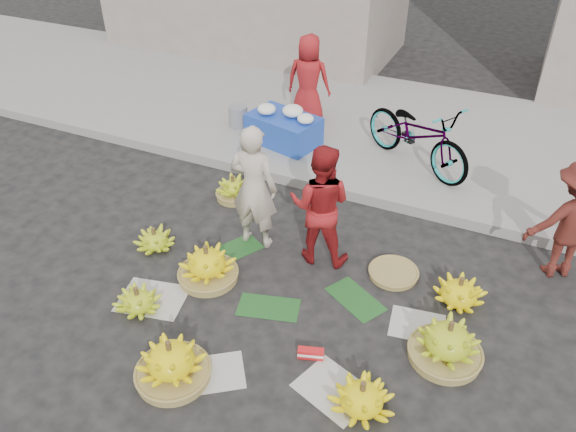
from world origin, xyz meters
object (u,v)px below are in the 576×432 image
at_px(bicycle, 418,134).
at_px(flower_table, 284,127).
at_px(banana_bunch_0, 207,265).
at_px(vendor_cream, 254,188).
at_px(banana_bunch_4, 447,343).

bearing_deg(bicycle, flower_table, 124.72).
bearing_deg(banana_bunch_0, bicycle, 65.08).
bearing_deg(flower_table, banana_bunch_0, -67.22).
height_order(vendor_cream, bicycle, vendor_cream).
height_order(banana_bunch_4, bicycle, bicycle).
bearing_deg(banana_bunch_4, flower_table, 135.05).
relative_size(banana_bunch_0, vendor_cream, 0.43).
bearing_deg(banana_bunch_4, bicycle, 109.19).
distance_m(banana_bunch_0, vendor_cream, 1.03).
distance_m(banana_bunch_4, bicycle, 3.51).
distance_m(vendor_cream, bicycle, 2.77).
bearing_deg(vendor_cream, banana_bunch_0, 74.71).
relative_size(banana_bunch_4, flower_table, 0.59).
bearing_deg(vendor_cream, bicycle, -121.91).
bearing_deg(banana_bunch_4, vendor_cream, 160.67).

